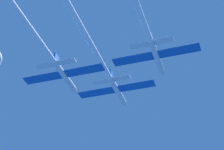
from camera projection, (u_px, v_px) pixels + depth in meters
jet_lead at (85, 34)px, 74.86m from camera, size 16.77×63.32×2.78m
jet_left_wing at (33, 33)px, 73.67m from camera, size 16.77×50.57×2.78m
jet_right_wing at (136, 3)px, 68.32m from camera, size 16.77×53.35×2.78m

